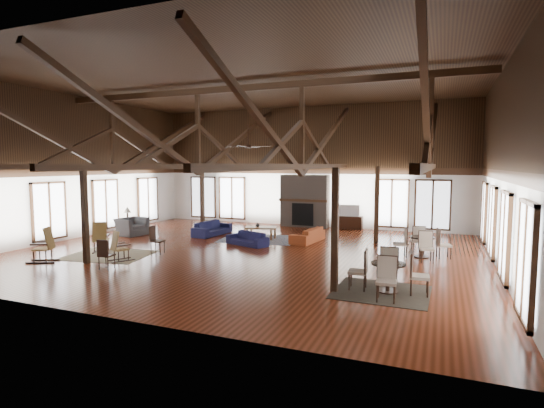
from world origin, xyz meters
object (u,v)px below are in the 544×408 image
at_px(coffee_table, 261,228).
at_px(sofa_orange, 308,235).
at_px(armchair, 132,227).
at_px(cafe_table_near, 388,272).
at_px(cafe_table_far, 422,243).
at_px(sofa_navy_front, 247,239).
at_px(tv_console, 349,223).
at_px(sofa_navy_left, 212,228).

bearing_deg(coffee_table, sofa_orange, -17.01).
xyz_separation_m(armchair, cafe_table_near, (11.54, -4.42, 0.13)).
bearing_deg(cafe_table_far, sofa_orange, 163.22).
relative_size(coffee_table, cafe_table_far, 0.75).
bearing_deg(coffee_table, cafe_table_far, -29.43).
bearing_deg(armchair, sofa_navy_front, -82.07).
xyz_separation_m(sofa_navy_front, cafe_table_near, (5.80, -4.22, 0.25)).
bearing_deg(armchair, cafe_table_near, -101.08).
distance_m(coffee_table, cafe_table_near, 8.20).
bearing_deg(cafe_table_far, cafe_table_near, -97.52).
height_order(cafe_table_far, tv_console, cafe_table_far).
bearing_deg(sofa_orange, tv_console, 175.35).
height_order(sofa_navy_left, coffee_table, sofa_navy_left).
distance_m(sofa_navy_front, cafe_table_near, 7.18).
bearing_deg(tv_console, coffee_table, -125.18).
bearing_deg(coffee_table, cafe_table_near, -62.35).
bearing_deg(sofa_navy_front, cafe_table_near, -16.12).
height_order(sofa_orange, tv_console, tv_console).
relative_size(sofa_orange, coffee_table, 1.34).
height_order(sofa_navy_front, cafe_table_near, cafe_table_near).
distance_m(cafe_table_far, tv_console, 6.47).
bearing_deg(coffee_table, tv_console, 36.72).
relative_size(sofa_navy_left, coffee_table, 1.42).
bearing_deg(tv_console, sofa_navy_left, -142.55).
bearing_deg(armchair, tv_console, -47.82).
height_order(sofa_navy_front, sofa_orange, sofa_orange).
xyz_separation_m(sofa_navy_front, armchair, (-5.74, 0.19, 0.13)).
relative_size(sofa_navy_front, armchair, 1.48).
relative_size(armchair, cafe_table_far, 0.61).
bearing_deg(tv_console, cafe_table_far, -56.64).
bearing_deg(sofa_navy_left, armchair, 117.75).
xyz_separation_m(cafe_table_near, tv_console, (-2.97, 9.83, -0.19)).
bearing_deg(cafe_table_far, sofa_navy_left, 171.27).
bearing_deg(sofa_navy_left, cafe_table_near, -119.91).
bearing_deg(sofa_navy_left, cafe_table_far, -93.63).
xyz_separation_m(sofa_navy_front, tv_console, (2.82, 5.61, 0.06)).
bearing_deg(cafe_table_near, cafe_table_far, 82.48).
xyz_separation_m(sofa_navy_left, tv_console, (5.28, 4.05, 0.01)).
distance_m(sofa_navy_front, sofa_orange, 2.49).
relative_size(coffee_table, tv_console, 1.16).
height_order(armchair, cafe_table_near, cafe_table_near).
xyz_separation_m(coffee_table, tv_console, (2.90, 4.11, -0.13)).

